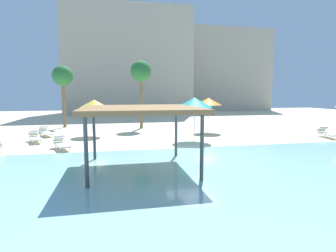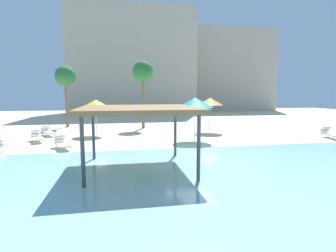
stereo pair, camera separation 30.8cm
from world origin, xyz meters
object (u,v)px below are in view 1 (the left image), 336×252
beach_umbrella_yellow_1 (94,104)px  lounge_chair_0 (35,137)px  beach_umbrella_orange_2 (208,101)px  beach_umbrella_teal_3 (194,103)px  palm_tree_0 (63,77)px  lounge_chair_2 (327,133)px  palm_tree_1 (141,73)px  lounge_chair_3 (61,143)px  shade_pavilion (140,111)px  lounge_chair_5 (46,132)px

beach_umbrella_yellow_1 → lounge_chair_0: 4.80m
beach_umbrella_orange_2 → beach_umbrella_teal_3: 4.45m
beach_umbrella_teal_3 → palm_tree_0: (-9.95, 9.54, 2.14)m
beach_umbrella_orange_2 → lounge_chair_2: bearing=-30.3°
lounge_chair_2 → palm_tree_0: size_ratio=0.34×
lounge_chair_0 → lounge_chair_2: bearing=63.4°
palm_tree_1 → beach_umbrella_yellow_1: bearing=-137.1°
lounge_chair_0 → palm_tree_1: bearing=107.0°
beach_umbrella_orange_2 → palm_tree_0: bearing=154.9°
beach_umbrella_teal_3 → palm_tree_0: bearing=136.2°
lounge_chair_3 → beach_umbrella_orange_2: bearing=92.8°
beach_umbrella_teal_3 → lounge_chair_0: size_ratio=1.49×
beach_umbrella_yellow_1 → palm_tree_0: palm_tree_0 is taller
shade_pavilion → palm_tree_0: size_ratio=0.82×
beach_umbrella_teal_3 → lounge_chair_2: (9.97, -0.68, -2.28)m
beach_umbrella_orange_2 → lounge_chair_0: 13.28m
shade_pavilion → palm_tree_1: size_ratio=0.77×
beach_umbrella_orange_2 → lounge_chair_2: beach_umbrella_orange_2 is taller
lounge_chair_0 → beach_umbrella_teal_3: bearing=61.2°
shade_pavilion → lounge_chair_2: (14.27, 5.55, -2.18)m
beach_umbrella_yellow_1 → lounge_chair_2: beach_umbrella_yellow_1 is taller
beach_umbrella_teal_3 → lounge_chair_2: size_ratio=1.49×
lounge_chair_5 → palm_tree_0: palm_tree_0 is taller
shade_pavilion → palm_tree_1: (1.47, 13.66, 2.59)m
beach_umbrella_orange_2 → palm_tree_0: 13.80m
lounge_chair_3 → palm_tree_0: size_ratio=0.34×
shade_pavilion → beach_umbrella_teal_3: 7.56m
shade_pavilion → lounge_chair_0: size_ratio=2.39×
beach_umbrella_yellow_1 → palm_tree_1: size_ratio=0.44×
lounge_chair_3 → palm_tree_1: 11.28m
beach_umbrella_yellow_1 → lounge_chair_5: (-3.65, 0.42, -2.12)m
lounge_chair_2 → lounge_chair_3: bearing=-76.8°
lounge_chair_0 → lounge_chair_3: (2.12, -2.73, 0.00)m
shade_pavilion → beach_umbrella_orange_2: 12.01m
lounge_chair_3 → palm_tree_0: (-1.54, 10.67, 4.42)m
palm_tree_1 → palm_tree_0: bearing=163.6°
lounge_chair_0 → beach_umbrella_yellow_1: bearing=99.8°
lounge_chair_5 → beach_umbrella_teal_3: bearing=40.8°
beach_umbrella_yellow_1 → beach_umbrella_teal_3: beach_umbrella_teal_3 is taller
beach_umbrella_orange_2 → lounge_chair_0: size_ratio=1.44×
lounge_chair_5 → beach_umbrella_yellow_1: bearing=56.0°
lounge_chair_0 → lounge_chair_3: same height
beach_umbrella_yellow_1 → beach_umbrella_teal_3: size_ratio=0.93×
lounge_chair_2 → palm_tree_0: bearing=-105.4°
lounge_chair_2 → lounge_chair_3: same height
lounge_chair_3 → shade_pavilion: bearing=17.3°
lounge_chair_5 → palm_tree_1: (7.62, 3.27, 4.76)m
shade_pavilion → beach_umbrella_orange_2: (6.68, 9.98, 0.05)m
beach_umbrella_yellow_1 → beach_umbrella_orange_2: beach_umbrella_orange_2 is taller
shade_pavilion → beach_umbrella_orange_2: bearing=56.2°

